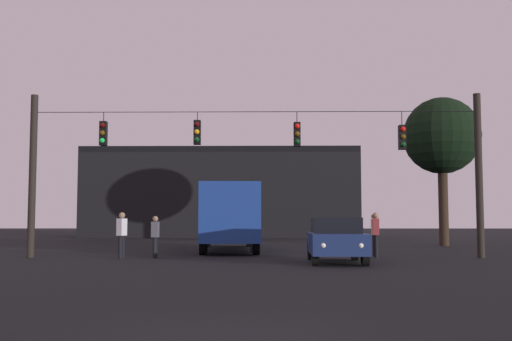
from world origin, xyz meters
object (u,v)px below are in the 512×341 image
city_bus (229,211)px  tree_left_silhouette (442,137)px  car_near_right (336,239)px  pedestrian_near_bus (122,232)px  pedestrian_crossing_left (374,232)px  pedestrian_crossing_center (376,232)px  pedestrian_crossing_right (155,234)px

city_bus → tree_left_silhouette: 13.65m
car_near_right → tree_left_silhouette: size_ratio=0.52×
pedestrian_near_bus → tree_left_silhouette: (15.47, 12.10, 5.21)m
city_bus → tree_left_silhouette: (11.83, 5.26, 4.33)m
pedestrian_near_bus → pedestrian_crossing_left: bearing=12.2°
pedestrian_crossing_center → pedestrian_crossing_right: bearing=-175.2°
pedestrian_crossing_left → pedestrian_crossing_right: pedestrian_crossing_left is taller
city_bus → car_near_right: (4.17, -9.02, -1.07)m
city_bus → pedestrian_crossing_left: 7.85m
pedestrian_crossing_left → pedestrian_crossing_center: pedestrian_crossing_center is taller
city_bus → pedestrian_near_bus: (-3.65, -6.84, -0.88)m
city_bus → pedestrian_near_bus: city_bus is taller
city_bus → car_near_right: 9.99m
city_bus → car_near_right: size_ratio=2.55×
car_near_right → pedestrian_crossing_right: 7.01m
pedestrian_crossing_right → pedestrian_near_bus: 1.25m
car_near_right → city_bus: bearing=114.8°
city_bus → pedestrian_crossing_left: size_ratio=6.52×
pedestrian_crossing_right → pedestrian_near_bus: size_ratio=0.92×
city_bus → tree_left_silhouette: size_ratio=1.32×
city_bus → pedestrian_crossing_center: (6.06, -5.91, -0.88)m
pedestrian_crossing_right → car_near_right: bearing=-20.0°
pedestrian_crossing_center → pedestrian_crossing_right: size_ratio=1.09×
pedestrian_crossing_right → tree_left_silhouette: (14.25, 11.87, 5.29)m
pedestrian_crossing_right → tree_left_silhouette: bearing=39.8°
pedestrian_crossing_center → pedestrian_near_bus: (-9.71, -0.93, -0.00)m
pedestrian_crossing_left → tree_left_silhouette: bearing=60.6°
city_bus → tree_left_silhouette: bearing=24.0°
car_near_right → tree_left_silhouette: bearing=61.8°
pedestrian_crossing_right → pedestrian_near_bus: pedestrian_near_bus is taller
pedestrian_crossing_left → pedestrian_crossing_right: bearing=-167.6°
city_bus → pedestrian_crossing_right: size_ratio=6.98×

